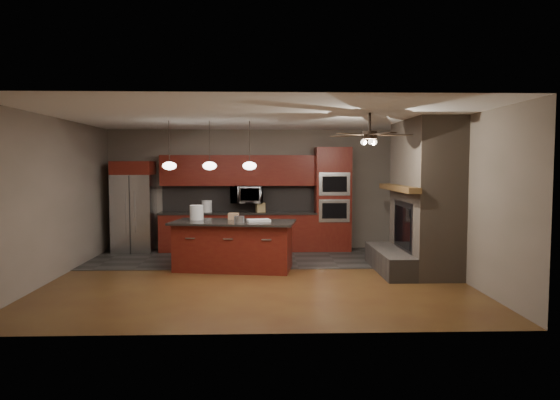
{
  "coord_description": "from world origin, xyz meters",
  "views": [
    {
      "loc": [
        0.12,
        -8.71,
        1.97
      ],
      "look_at": [
        0.42,
        0.6,
        1.32
      ],
      "focal_mm": 32.0,
      "sensor_mm": 36.0,
      "label": 1
    }
  ],
  "objects_px": {
    "microwave": "(247,194)",
    "counter_bucket": "(207,206)",
    "paint_tray": "(259,220)",
    "oven_tower": "(333,199)",
    "white_bucket": "(197,213)",
    "paint_can": "(239,219)",
    "refrigerator": "(134,207)",
    "kitchen_island": "(234,245)",
    "cardboard_box": "(234,216)",
    "counter_box": "(260,207)"
  },
  "relations": [
    {
      "from": "oven_tower",
      "to": "refrigerator",
      "type": "height_order",
      "value": "oven_tower"
    },
    {
      "from": "white_bucket",
      "to": "counter_bucket",
      "type": "xyz_separation_m",
      "value": [
        -0.01,
        1.8,
        -0.03
      ]
    },
    {
      "from": "cardboard_box",
      "to": "counter_box",
      "type": "distance_m",
      "value": 1.8
    },
    {
      "from": "counter_bucket",
      "to": "kitchen_island",
      "type": "bearing_deg",
      "value": -70.46
    },
    {
      "from": "oven_tower",
      "to": "paint_tray",
      "type": "bearing_deg",
      "value": -128.36
    },
    {
      "from": "microwave",
      "to": "counter_bucket",
      "type": "relative_size",
      "value": 2.77
    },
    {
      "from": "oven_tower",
      "to": "refrigerator",
      "type": "distance_m",
      "value": 4.53
    },
    {
      "from": "oven_tower",
      "to": "microwave",
      "type": "xyz_separation_m",
      "value": [
        -1.98,
        0.06,
        0.11
      ]
    },
    {
      "from": "white_bucket",
      "to": "cardboard_box",
      "type": "xyz_separation_m",
      "value": [
        0.71,
        0.03,
        -0.08
      ]
    },
    {
      "from": "microwave",
      "to": "refrigerator",
      "type": "distance_m",
      "value": 2.57
    },
    {
      "from": "paint_can",
      "to": "cardboard_box",
      "type": "relative_size",
      "value": 0.94
    },
    {
      "from": "cardboard_box",
      "to": "oven_tower",
      "type": "bearing_deg",
      "value": 44.14
    },
    {
      "from": "oven_tower",
      "to": "cardboard_box",
      "type": "bearing_deg",
      "value": -140.82
    },
    {
      "from": "kitchen_island",
      "to": "paint_can",
      "type": "distance_m",
      "value": 0.6
    },
    {
      "from": "paint_tray",
      "to": "white_bucket",
      "type": "bearing_deg",
      "value": 154.22
    },
    {
      "from": "oven_tower",
      "to": "counter_bucket",
      "type": "bearing_deg",
      "value": 179.85
    },
    {
      "from": "paint_tray",
      "to": "kitchen_island",
      "type": "bearing_deg",
      "value": 162.27
    },
    {
      "from": "oven_tower",
      "to": "white_bucket",
      "type": "bearing_deg",
      "value": -148.03
    },
    {
      "from": "cardboard_box",
      "to": "counter_bucket",
      "type": "relative_size",
      "value": 0.75
    },
    {
      "from": "paint_tray",
      "to": "counter_bucket",
      "type": "relative_size",
      "value": 1.58
    },
    {
      "from": "kitchen_island",
      "to": "counter_box",
      "type": "bearing_deg",
      "value": 85.34
    },
    {
      "from": "refrigerator",
      "to": "paint_can",
      "type": "height_order",
      "value": "refrigerator"
    },
    {
      "from": "refrigerator",
      "to": "white_bucket",
      "type": "distance_m",
      "value": 2.38
    },
    {
      "from": "counter_bucket",
      "to": "paint_can",
      "type": "bearing_deg",
      "value": -69.9
    },
    {
      "from": "white_bucket",
      "to": "paint_can",
      "type": "relative_size",
      "value": 1.51
    },
    {
      "from": "kitchen_island",
      "to": "cardboard_box",
      "type": "bearing_deg",
      "value": 102.02
    },
    {
      "from": "counter_box",
      "to": "refrigerator",
      "type": "bearing_deg",
      "value": 164.69
    },
    {
      "from": "paint_can",
      "to": "counter_box",
      "type": "height_order",
      "value": "counter_box"
    },
    {
      "from": "paint_tray",
      "to": "counter_box",
      "type": "distance_m",
      "value": 2.08
    },
    {
      "from": "oven_tower",
      "to": "counter_bucket",
      "type": "xyz_separation_m",
      "value": [
        -2.89,
        0.01,
        -0.16
      ]
    },
    {
      "from": "paint_tray",
      "to": "cardboard_box",
      "type": "relative_size",
      "value": 2.09
    },
    {
      "from": "white_bucket",
      "to": "paint_tray",
      "type": "bearing_deg",
      "value": -15.21
    },
    {
      "from": "oven_tower",
      "to": "refrigerator",
      "type": "xyz_separation_m",
      "value": [
        -4.53,
        -0.07,
        -0.16
      ]
    },
    {
      "from": "refrigerator",
      "to": "paint_tray",
      "type": "height_order",
      "value": "refrigerator"
    },
    {
      "from": "oven_tower",
      "to": "kitchen_island",
      "type": "bearing_deg",
      "value": -136.26
    },
    {
      "from": "microwave",
      "to": "counter_bucket",
      "type": "xyz_separation_m",
      "value": [
        -0.92,
        -0.05,
        -0.27
      ]
    },
    {
      "from": "cardboard_box",
      "to": "counter_bucket",
      "type": "xyz_separation_m",
      "value": [
        -0.72,
        1.78,
        0.05
      ]
    },
    {
      "from": "oven_tower",
      "to": "counter_bucket",
      "type": "distance_m",
      "value": 2.9
    },
    {
      "from": "oven_tower",
      "to": "microwave",
      "type": "bearing_deg",
      "value": 178.34
    },
    {
      "from": "kitchen_island",
      "to": "cardboard_box",
      "type": "height_order",
      "value": "cardboard_box"
    },
    {
      "from": "kitchen_island",
      "to": "paint_can",
      "type": "height_order",
      "value": "paint_can"
    },
    {
      "from": "white_bucket",
      "to": "counter_box",
      "type": "height_order",
      "value": "white_bucket"
    },
    {
      "from": "white_bucket",
      "to": "counter_box",
      "type": "relative_size",
      "value": 1.32
    },
    {
      "from": "paint_tray",
      "to": "counter_bucket",
      "type": "xyz_separation_m",
      "value": [
        -1.21,
        2.13,
        0.09
      ]
    },
    {
      "from": "oven_tower",
      "to": "paint_can",
      "type": "height_order",
      "value": "oven_tower"
    },
    {
      "from": "refrigerator",
      "to": "paint_tray",
      "type": "distance_m",
      "value": 3.51
    },
    {
      "from": "microwave",
      "to": "paint_tray",
      "type": "relative_size",
      "value": 1.76
    },
    {
      "from": "kitchen_island",
      "to": "microwave",
      "type": "bearing_deg",
      "value": 94.2
    },
    {
      "from": "oven_tower",
      "to": "microwave",
      "type": "relative_size",
      "value": 3.25
    },
    {
      "from": "oven_tower",
      "to": "cardboard_box",
      "type": "height_order",
      "value": "oven_tower"
    }
  ]
}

